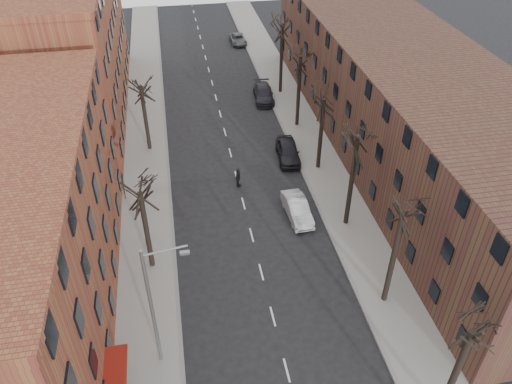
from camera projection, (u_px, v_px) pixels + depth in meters
sidewalk_left at (146, 144)px, 49.22m from camera, size 4.00×90.00×0.15m
sidewalk_right at (303, 129)px, 51.50m from camera, size 4.00×90.00×0.15m
building_left_far at (57, 48)px, 50.96m from camera, size 12.00×28.00×14.00m
building_right at (404, 102)px, 45.75m from camera, size 12.00×50.00×10.00m
tree_right_b at (384, 300)px, 33.44m from camera, size 5.20×5.20×10.80m
tree_right_c at (345, 224)px, 39.72m from camera, size 5.20×5.20×11.60m
tree_right_d at (318, 168)px, 46.00m from camera, size 5.20×5.20×10.00m
tree_right_e at (297, 126)px, 52.27m from camera, size 5.20×5.20×10.80m
tree_right_f at (280, 92)px, 58.55m from camera, size 5.20×5.20×11.60m
tree_left_a at (153, 266)px, 35.99m from camera, size 5.20×5.20×9.50m
tree_left_b at (150, 149)px, 48.54m from camera, size 5.20×5.20×9.50m
streetlight at (154, 304)px, 26.77m from camera, size 2.45×0.22×9.03m
silver_sedan at (297, 209)px, 40.01m from camera, size 1.84×4.66×1.51m
parked_car_near at (288, 151)px, 46.73m from camera, size 2.38×5.05×1.67m
parked_car_mid at (264, 94)px, 56.56m from camera, size 2.50×5.30×1.49m
parked_car_far at (238, 39)px, 70.75m from camera, size 2.17×4.46×1.22m
pedestrian_crossing at (238, 178)px, 43.17m from camera, size 0.85×1.16×1.82m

